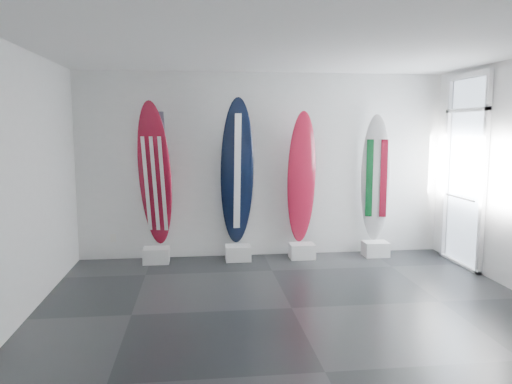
{
  "coord_description": "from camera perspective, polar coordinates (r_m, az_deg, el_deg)",
  "views": [
    {
      "loc": [
        -1.07,
        -5.47,
        2.11
      ],
      "look_at": [
        -0.26,
        1.4,
        1.21
      ],
      "focal_mm": 34.41,
      "sensor_mm": 36.0,
      "label": 1
    }
  ],
  "objects": [
    {
      "name": "display_block_navy",
      "position": [
        7.93,
        -2.1,
        -7.09
      ],
      "size": [
        0.4,
        0.3,
        0.24
      ],
      "primitive_type": "cube",
      "color": "white",
      "rests_on": "floor"
    },
    {
      "name": "wall_front",
      "position": [
        3.22,
        12.86,
        -3.67
      ],
      "size": [
        6.0,
        0.0,
        6.0
      ],
      "primitive_type": "plane",
      "rotation": [
        -1.57,
        0.0,
        0.0
      ],
      "color": "white",
      "rests_on": "ground"
    },
    {
      "name": "wall_left",
      "position": [
        5.83,
        -26.02,
        0.69
      ],
      "size": [
        0.0,
        5.0,
        5.0
      ],
      "primitive_type": "plane",
      "rotation": [
        1.57,
        0.0,
        1.57
      ],
      "color": "white",
      "rests_on": "ground"
    },
    {
      "name": "glass_door",
      "position": [
        8.13,
        23.1,
        2.02
      ],
      "size": [
        0.12,
        1.16,
        2.85
      ],
      "primitive_type": null,
      "color": "white",
      "rests_on": "floor"
    },
    {
      "name": "display_block_usa",
      "position": [
        7.93,
        -11.51,
        -7.23
      ],
      "size": [
        0.4,
        0.3,
        0.24
      ],
      "primitive_type": "cube",
      "color": "white",
      "rests_on": "floor"
    },
    {
      "name": "surfboard_swiss",
      "position": [
        7.97,
        5.32,
        1.66
      ],
      "size": [
        0.51,
        0.29,
        2.15
      ],
      "primitive_type": "ellipsoid",
      "rotation": [
        0.07,
        0.0,
        0.15
      ],
      "color": "maroon",
      "rests_on": "display_block_swiss"
    },
    {
      "name": "display_block_italy",
      "position": [
        8.42,
        13.72,
        -6.44
      ],
      "size": [
        0.4,
        0.3,
        0.24
      ],
      "primitive_type": "cube",
      "color": "white",
      "rests_on": "floor"
    },
    {
      "name": "ceiling",
      "position": [
        5.65,
        4.46,
        16.5
      ],
      "size": [
        6.0,
        6.0,
        0.0
      ],
      "primitive_type": "plane",
      "rotation": [
        3.14,
        0.0,
        0.0
      ],
      "color": "white",
      "rests_on": "wall_back"
    },
    {
      "name": "surfboard_navy",
      "position": [
        7.81,
        -2.2,
        2.31
      ],
      "size": [
        0.56,
        0.38,
        2.35
      ],
      "primitive_type": "ellipsoid",
      "rotation": [
        0.11,
        0.0,
        0.1
      ],
      "color": "black",
      "rests_on": "display_block_navy"
    },
    {
      "name": "wall_outlet",
      "position": [
        8.26,
        -16.27,
        -5.16
      ],
      "size": [
        0.09,
        0.02,
        0.13
      ],
      "primitive_type": "cube",
      "color": "silver",
      "rests_on": "wall_back"
    },
    {
      "name": "surfboard_usa",
      "position": [
        7.81,
        -11.69,
        1.94
      ],
      "size": [
        0.62,
        0.58,
        2.3
      ],
      "primitive_type": "ellipsoid",
      "rotation": [
        0.17,
        0.0,
        -0.23
      ],
      "color": "maroon",
      "rests_on": "display_block_usa"
    },
    {
      "name": "display_block_swiss",
      "position": [
        8.08,
        5.36,
        -6.85
      ],
      "size": [
        0.4,
        0.3,
        0.24
      ],
      "primitive_type": "cube",
      "color": "white",
      "rests_on": "floor"
    },
    {
      "name": "wall_back",
      "position": [
        8.07,
        0.9,
        3.11
      ],
      "size": [
        6.0,
        0.0,
        6.0
      ],
      "primitive_type": "plane",
      "rotation": [
        1.57,
        0.0,
        0.0
      ],
      "color": "white",
      "rests_on": "ground"
    },
    {
      "name": "floor",
      "position": [
        5.96,
        4.16,
        -13.3
      ],
      "size": [
        6.0,
        6.0,
        0.0
      ],
      "primitive_type": "plane",
      "color": "black",
      "rests_on": "ground"
    },
    {
      "name": "surfboard_italy",
      "position": [
        8.32,
        13.72,
        1.56
      ],
      "size": [
        0.5,
        0.32,
        2.1
      ],
      "primitive_type": "ellipsoid",
      "rotation": [
        0.04,
        0.0,
        -0.38
      ],
      "color": "silver",
      "rests_on": "display_block_italy"
    }
  ]
}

